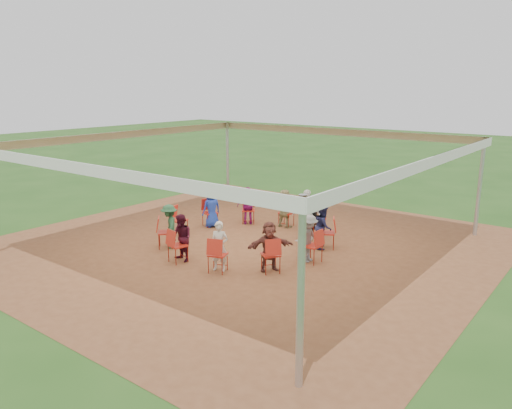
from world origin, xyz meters
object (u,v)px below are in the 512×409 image
Objects in this scene: chair_2 at (316,221)px; person_seated_8 at (219,246)px; chair_3 at (286,213)px; person_seated_3 at (285,208)px; standing_person at (307,215)px; person_seated_5 at (212,208)px; chair_8 at (178,246)px; person_seated_2 at (313,216)px; chair_6 at (179,221)px; chair_4 at (248,210)px; person_seated_0 at (309,238)px; chair_9 at (218,255)px; person_seated_6 at (169,226)px; laptop at (304,238)px; chair_1 at (327,233)px; chair_7 at (165,233)px; cable_coil at (269,252)px; person_seated_7 at (182,238)px; chair_10 at (271,255)px; chair_0 at (312,246)px; person_seated_9 at (269,246)px; person_seated_4 at (248,206)px; chair_5 at (210,213)px; person_seated_1 at (323,227)px.

person_seated_8 is (-0.33, -4.07, 0.18)m from chair_2.
person_seated_3 reaches higher than chair_3.
person_seated_8 is 3.44m from standing_person.
chair_8 is at bearing 47.76° from person_seated_5.
person_seated_2 is at bearing -86.42° from standing_person.
chair_6 is at bearing 132.24° from person_seated_8.
person_seated_0 is (3.57, -1.99, 0.18)m from chair_4.
chair_3 and chair_9 have the same top height.
laptop is (3.56, 1.41, -0.04)m from person_seated_6.
chair_8 is at bearing 114.55° from chair_1.
cable_coil is (2.57, 1.43, -0.43)m from chair_7.
person_seated_0 and person_seated_7 have the same top height.
person_seated_7 reaches higher than chair_3.
chair_10 is at bearing 32.73° from chair_8.
standing_person is (3.22, 0.62, 0.14)m from person_seated_5.
chair_0 is 3.07× the size of cable_coil.
chair_7 is at bearing 132.24° from person_seated_9.
person_seated_2 is 3.98m from person_seated_8.
person_seated_4 reaches higher than chair_9.
person_seated_2 is (2.43, 0.08, 0.18)m from chair_4.
chair_6 is at bearing 149.65° from person_seated_7.
chair_5 is at bearing 49.09° from chair_2.
chair_0 is 1.00× the size of chair_6.
person_seated_2 is 3.70× the size of laptop.
chair_8 is 0.72× the size of person_seated_7.
chair_9 is at bearing 16.36° from chair_8.
person_seated_9 is (-0.26, -2.42, 0.18)m from chair_1.
person_seated_9 is 4.26× the size of cable_coil.
standing_person is (1.65, 3.63, 0.32)m from chair_8.
person_seated_0 is 1.00× the size of person_seated_3.
chair_1 is at bearing 30.35° from person_seated_9.
laptop is (0.26, 1.17, -0.04)m from person_seated_9.
person_seated_6 is at bearing -151.50° from cable_coil.
person_seated_9 reaches higher than chair_9.
chair_9 is 1.28m from person_seated_9.
chair_10 is at bearing 81.60° from person_seated_5.
chair_1 is (-0.28, 1.27, 0.00)m from chair_0.
person_seated_3 is at bearing 16.36° from person_seated_2.
chair_1 is 1.28m from person_seated_0.
chair_1 is 4.19m from chair_5.
chair_0 is 0.72× the size of person_seated_7.
chair_0 is 0.22m from person_seated_0.
person_seated_9 is (-0.16, -2.36, 0.00)m from person_seated_1.
person_seated_1 is at bearing 49.09° from person_seated_8.
chair_6 is 4.09m from person_seated_2.
chair_3 is 0.59× the size of standing_person.
person_seated_4 is at bearing 32.73° from person_seated_2.
person_seated_7 is at bearing 35.11° from chair_6.
chair_9 is 4.45m from person_seated_3.
chair_2 is 0.72× the size of person_seated_7.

